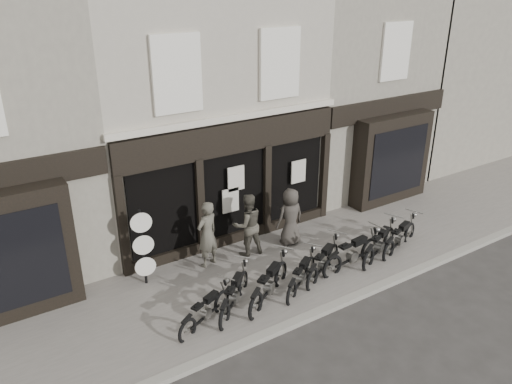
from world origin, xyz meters
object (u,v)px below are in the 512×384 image
motorcycle_4 (323,264)px  man_left (207,234)px  motorcycle_0 (206,313)px  motorcycle_5 (352,255)px  motorcycle_2 (269,286)px  motorcycle_1 (234,296)px  man_right (290,217)px  motorcycle_6 (379,246)px  motorcycle_7 (400,239)px  advert_sign_post (144,251)px  motorcycle_3 (301,278)px  man_centre (247,225)px

motorcycle_4 → man_left: size_ratio=1.00×
motorcycle_0 → motorcycle_5: size_ratio=0.78×
motorcycle_2 → man_left: (-0.57, 2.24, 0.66)m
motorcycle_0 → motorcycle_5: bearing=-24.3°
motorcycle_4 → motorcycle_1: bearing=152.2°
man_left → man_right: man_left is taller
motorcycle_6 → man_left: 5.04m
motorcycle_4 → man_right: size_ratio=1.08×
motorcycle_6 → motorcycle_7: size_ratio=1.02×
motorcycle_2 → motorcycle_5: (2.84, 0.00, 0.00)m
motorcycle_6 → man_left: man_left is taller
motorcycle_2 → advert_sign_post: 3.39m
motorcycle_0 → man_left: 2.67m
motorcycle_3 → advert_sign_post: advert_sign_post is taller
man_centre → motorcycle_3: bearing=103.8°
motorcycle_1 → advert_sign_post: (-1.47, 2.15, 0.71)m
motorcycle_1 → advert_sign_post: size_ratio=0.76×
motorcycle_3 → motorcycle_6: bearing=-31.6°
motorcycle_6 → motorcycle_1: bearing=155.8°
man_centre → motorcycle_0: bearing=47.6°
motorcycle_2 → motorcycle_4: (1.89, 0.13, -0.03)m
motorcycle_6 → motorcycle_4: bearing=153.5°
motorcycle_4 → motorcycle_7: bearing=-30.6°
motorcycle_3 → motorcycle_4: size_ratio=0.92×
motorcycle_0 → man_right: bearing=2.7°
motorcycle_0 → motorcycle_2: size_ratio=0.88×
motorcycle_3 → motorcycle_4: (0.90, 0.18, 0.02)m
motorcycle_4 → motorcycle_6: size_ratio=0.92×
motorcycle_5 → advert_sign_post: size_ratio=1.00×
motorcycle_2 → motorcycle_3: bearing=-35.2°
motorcycle_2 → motorcycle_5: 2.84m
motorcycle_6 → motorcycle_7: 0.85m
motorcycle_1 → man_right: size_ratio=0.97×
man_left → motorcycle_0: bearing=43.2°
motorcycle_3 → motorcycle_4: motorcycle_4 is taller
motorcycle_2 → motorcycle_3: 0.99m
motorcycle_4 → man_centre: (-1.18, 2.05, 0.66)m
motorcycle_3 → man_right: man_right is taller
motorcycle_6 → motorcycle_7: bearing=-23.0°
man_centre → motorcycle_1: bearing=57.6°
motorcycle_7 → motorcycle_4: bearing=158.5°
man_left → motorcycle_2: bearing=86.5°
motorcycle_4 → advert_sign_post: 4.86m
motorcycle_4 → man_centre: size_ratio=1.03×
motorcycle_5 → motorcycle_7: bearing=-6.6°
motorcycle_0 → man_left: (1.24, 2.25, 0.73)m
motorcycle_0 → motorcycle_4: 3.71m
man_centre → man_left: bearing=4.1°
man_centre → motorcycle_2: bearing=78.6°
motorcycle_2 → man_left: man_left is taller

